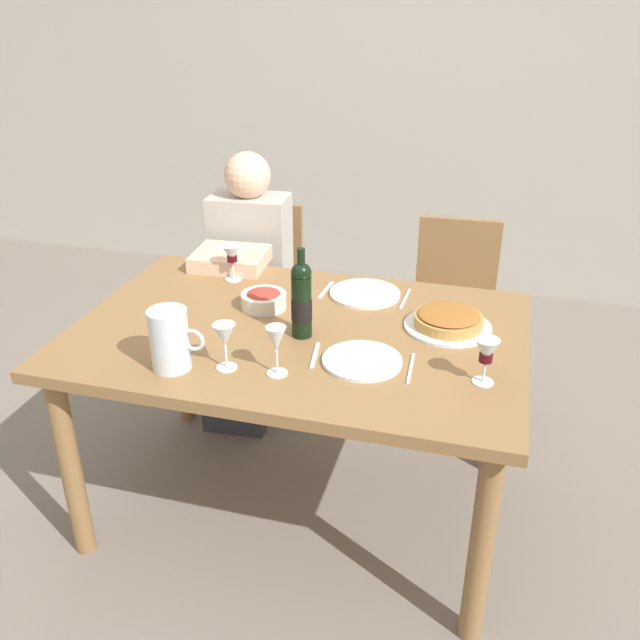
% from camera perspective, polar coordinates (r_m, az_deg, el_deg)
% --- Properties ---
extents(ground_plane, '(8.00, 8.00, 0.00)m').
position_cam_1_polar(ground_plane, '(2.75, -1.57, -14.94)').
color(ground_plane, slate).
extents(back_wall, '(8.00, 0.10, 2.80)m').
position_cam_1_polar(back_wall, '(4.31, 7.66, 20.82)').
color(back_wall, '#B2ADA3').
rests_on(back_wall, ground).
extents(dining_table, '(1.50, 1.00, 0.76)m').
position_cam_1_polar(dining_table, '(2.36, -1.77, -2.72)').
color(dining_table, olive).
rests_on(dining_table, ground).
extents(wine_bottle, '(0.07, 0.07, 0.30)m').
position_cam_1_polar(wine_bottle, '(2.21, -1.53, 1.69)').
color(wine_bottle, black).
rests_on(wine_bottle, dining_table).
extents(water_pitcher, '(0.17, 0.12, 0.19)m').
position_cam_1_polar(water_pitcher, '(2.10, -12.27, -1.86)').
color(water_pitcher, silver).
rests_on(water_pitcher, dining_table).
extents(baked_tart, '(0.29, 0.29, 0.06)m').
position_cam_1_polar(baked_tart, '(2.35, 10.55, -0.04)').
color(baked_tart, silver).
rests_on(baked_tart, dining_table).
extents(salad_bowl, '(0.16, 0.16, 0.07)m').
position_cam_1_polar(salad_bowl, '(2.45, -4.67, 1.74)').
color(salad_bowl, silver).
rests_on(salad_bowl, dining_table).
extents(wine_glass_left_diner, '(0.07, 0.07, 0.14)m').
position_cam_1_polar(wine_glass_left_diner, '(2.02, 13.58, -2.67)').
color(wine_glass_left_diner, silver).
rests_on(wine_glass_left_diner, dining_table).
extents(wine_glass_right_diner, '(0.07, 0.07, 0.14)m').
position_cam_1_polar(wine_glass_right_diner, '(2.67, -7.28, 5.31)').
color(wine_glass_right_diner, silver).
rests_on(wine_glass_right_diner, dining_table).
extents(wine_glass_centre, '(0.06, 0.06, 0.16)m').
position_cam_1_polar(wine_glass_centre, '(2.01, -3.64, -1.74)').
color(wine_glass_centre, silver).
rests_on(wine_glass_centre, dining_table).
extents(wine_glass_spare, '(0.07, 0.07, 0.15)m').
position_cam_1_polar(wine_glass_spare, '(2.06, -7.88, -1.39)').
color(wine_glass_spare, silver).
rests_on(wine_glass_spare, dining_table).
extents(dinner_plate_left_setting, '(0.26, 0.26, 0.01)m').
position_cam_1_polar(dinner_plate_left_setting, '(2.56, 3.73, 2.19)').
color(dinner_plate_left_setting, white).
rests_on(dinner_plate_left_setting, dining_table).
extents(dinner_plate_right_setting, '(0.25, 0.25, 0.01)m').
position_cam_1_polar(dinner_plate_right_setting, '(2.12, 3.50, -3.37)').
color(dinner_plate_right_setting, silver).
rests_on(dinner_plate_right_setting, dining_table).
extents(fork_left_setting, '(0.02, 0.16, 0.00)m').
position_cam_1_polar(fork_left_setting, '(2.59, 0.48, 2.50)').
color(fork_left_setting, silver).
rests_on(fork_left_setting, dining_table).
extents(knife_left_setting, '(0.02, 0.18, 0.00)m').
position_cam_1_polar(knife_left_setting, '(2.54, 7.04, 1.74)').
color(knife_left_setting, silver).
rests_on(knife_left_setting, dining_table).
extents(knife_right_setting, '(0.02, 0.18, 0.00)m').
position_cam_1_polar(knife_right_setting, '(2.10, 7.51, -3.98)').
color(knife_right_setting, silver).
rests_on(knife_right_setting, dining_table).
extents(spoon_right_setting, '(0.04, 0.16, 0.00)m').
position_cam_1_polar(spoon_right_setting, '(2.15, -0.41, -2.92)').
color(spoon_right_setting, silver).
rests_on(spoon_right_setting, dining_table).
extents(chair_left, '(0.43, 0.43, 0.87)m').
position_cam_1_polar(chair_left, '(3.30, -4.90, 2.84)').
color(chair_left, olive).
rests_on(chair_left, ground).
extents(diner_left, '(0.36, 0.52, 1.16)m').
position_cam_1_polar(diner_left, '(3.04, -6.26, 3.13)').
color(diner_left, '#B7B2A8').
rests_on(diner_left, ground).
extents(chair_right, '(0.41, 0.41, 0.87)m').
position_cam_1_polar(chair_right, '(3.14, 10.90, 1.13)').
color(chair_right, olive).
rests_on(chair_right, ground).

